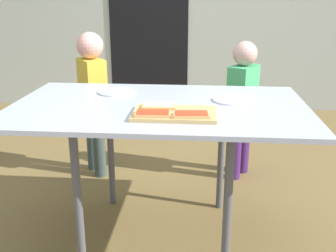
{
  "coord_description": "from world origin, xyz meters",
  "views": [
    {
      "loc": [
        0.21,
        -1.96,
        1.31
      ],
      "look_at": [
        0.05,
        0.0,
        0.66
      ],
      "focal_mm": 42.95,
      "sensor_mm": 36.0,
      "label": 1
    }
  ],
  "objects_px": {
    "pizza_slice_near_right": "(191,114)",
    "pizza_slice_far_left": "(159,106)",
    "dining_table": "(159,116)",
    "plate_white_right": "(233,100)",
    "pizza_slice_near_left": "(152,114)",
    "child_left": "(93,93)",
    "plate_white_left": "(117,92)",
    "cutting_board": "(174,114)",
    "child_right": "(242,102)"
  },
  "relations": [
    {
      "from": "pizza_slice_near_left",
      "to": "pizza_slice_near_right",
      "type": "bearing_deg",
      "value": 0.19
    },
    {
      "from": "plate_white_right",
      "to": "plate_white_left",
      "type": "relative_size",
      "value": 1.0
    },
    {
      "from": "plate_white_right",
      "to": "plate_white_left",
      "type": "bearing_deg",
      "value": 168.81
    },
    {
      "from": "cutting_board",
      "to": "plate_white_left",
      "type": "height_order",
      "value": "cutting_board"
    },
    {
      "from": "cutting_board",
      "to": "pizza_slice_far_left",
      "type": "relative_size",
      "value": 2.35
    },
    {
      "from": "cutting_board",
      "to": "pizza_slice_near_left",
      "type": "height_order",
      "value": "pizza_slice_near_left"
    },
    {
      "from": "dining_table",
      "to": "child_left",
      "type": "bearing_deg",
      "value": 125.2
    },
    {
      "from": "dining_table",
      "to": "pizza_slice_near_left",
      "type": "relative_size",
      "value": 9.16
    },
    {
      "from": "dining_table",
      "to": "plate_white_left",
      "type": "xyz_separation_m",
      "value": [
        -0.26,
        0.22,
        0.07
      ]
    },
    {
      "from": "cutting_board",
      "to": "pizza_slice_near_left",
      "type": "relative_size",
      "value": 2.34
    },
    {
      "from": "pizza_slice_near_left",
      "to": "child_right",
      "type": "height_order",
      "value": "child_right"
    },
    {
      "from": "pizza_slice_near_right",
      "to": "child_left",
      "type": "xyz_separation_m",
      "value": [
        -0.74,
        1.06,
        -0.18
      ]
    },
    {
      "from": "cutting_board",
      "to": "pizza_slice_far_left",
      "type": "height_order",
      "value": "pizza_slice_far_left"
    },
    {
      "from": "cutting_board",
      "to": "pizza_slice_near_right",
      "type": "bearing_deg",
      "value": -39.23
    },
    {
      "from": "pizza_slice_far_left",
      "to": "child_left",
      "type": "relative_size",
      "value": 0.15
    },
    {
      "from": "pizza_slice_near_right",
      "to": "pizza_slice_far_left",
      "type": "xyz_separation_m",
      "value": [
        -0.16,
        0.12,
        0.0
      ]
    },
    {
      "from": "plate_white_right",
      "to": "pizza_slice_near_right",
      "type": "bearing_deg",
      "value": -120.3
    },
    {
      "from": "dining_table",
      "to": "pizza_slice_far_left",
      "type": "height_order",
      "value": "pizza_slice_far_left"
    },
    {
      "from": "dining_table",
      "to": "pizza_slice_near_right",
      "type": "distance_m",
      "value": 0.32
    },
    {
      "from": "pizza_slice_far_left",
      "to": "child_left",
      "type": "xyz_separation_m",
      "value": [
        -0.58,
        0.94,
        -0.18
      ]
    },
    {
      "from": "pizza_slice_far_left",
      "to": "child_left",
      "type": "distance_m",
      "value": 1.12
    },
    {
      "from": "dining_table",
      "to": "plate_white_right",
      "type": "xyz_separation_m",
      "value": [
        0.38,
        0.1,
        0.07
      ]
    },
    {
      "from": "plate_white_left",
      "to": "cutting_board",
      "type": "bearing_deg",
      "value": -49.31
    },
    {
      "from": "dining_table",
      "to": "cutting_board",
      "type": "bearing_deg",
      "value": -64.19
    },
    {
      "from": "pizza_slice_near_right",
      "to": "pizza_slice_far_left",
      "type": "relative_size",
      "value": 1.02
    },
    {
      "from": "plate_white_right",
      "to": "dining_table",
      "type": "bearing_deg",
      "value": -165.63
    },
    {
      "from": "pizza_slice_near_right",
      "to": "plate_white_right",
      "type": "distance_m",
      "value": 0.41
    },
    {
      "from": "cutting_board",
      "to": "child_right",
      "type": "height_order",
      "value": "child_right"
    },
    {
      "from": "pizza_slice_near_right",
      "to": "plate_white_right",
      "type": "relative_size",
      "value": 0.8
    },
    {
      "from": "dining_table",
      "to": "plate_white_left",
      "type": "relative_size",
      "value": 7.24
    },
    {
      "from": "dining_table",
      "to": "child_left",
      "type": "relative_size",
      "value": 1.42
    },
    {
      "from": "plate_white_right",
      "to": "child_right",
      "type": "bearing_deg",
      "value": 80.35
    },
    {
      "from": "pizza_slice_near_right",
      "to": "child_right",
      "type": "distance_m",
      "value": 1.18
    },
    {
      "from": "dining_table",
      "to": "child_right",
      "type": "bearing_deg",
      "value": 59.22
    },
    {
      "from": "dining_table",
      "to": "cutting_board",
      "type": "height_order",
      "value": "cutting_board"
    },
    {
      "from": "pizza_slice_near_left",
      "to": "pizza_slice_near_right",
      "type": "distance_m",
      "value": 0.18
    },
    {
      "from": "dining_table",
      "to": "pizza_slice_near_left",
      "type": "xyz_separation_m",
      "value": [
        -0.0,
        -0.26,
        0.09
      ]
    },
    {
      "from": "dining_table",
      "to": "pizza_slice_near_right",
      "type": "bearing_deg",
      "value": -56.08
    },
    {
      "from": "dining_table",
      "to": "child_right",
      "type": "relative_size",
      "value": 1.5
    },
    {
      "from": "pizza_slice_near_right",
      "to": "pizza_slice_far_left",
      "type": "bearing_deg",
      "value": 142.4
    },
    {
      "from": "cutting_board",
      "to": "child_left",
      "type": "distance_m",
      "value": 1.2
    },
    {
      "from": "pizza_slice_near_right",
      "to": "child_right",
      "type": "relative_size",
      "value": 0.17
    },
    {
      "from": "pizza_slice_far_left",
      "to": "child_right",
      "type": "relative_size",
      "value": 0.16
    },
    {
      "from": "child_right",
      "to": "plate_white_right",
      "type": "bearing_deg",
      "value": -99.65
    },
    {
      "from": "dining_table",
      "to": "child_right",
      "type": "height_order",
      "value": "child_right"
    },
    {
      "from": "pizza_slice_far_left",
      "to": "plate_white_left",
      "type": "relative_size",
      "value": 0.78
    },
    {
      "from": "pizza_slice_near_right",
      "to": "plate_white_left",
      "type": "bearing_deg",
      "value": 132.28
    },
    {
      "from": "pizza_slice_near_right",
      "to": "child_right",
      "type": "bearing_deg",
      "value": 73.18
    },
    {
      "from": "pizza_slice_near_left",
      "to": "plate_white_right",
      "type": "bearing_deg",
      "value": 42.79
    },
    {
      "from": "plate_white_left",
      "to": "child_left",
      "type": "xyz_separation_m",
      "value": [
        -0.3,
        0.58,
        -0.15
      ]
    }
  ]
}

